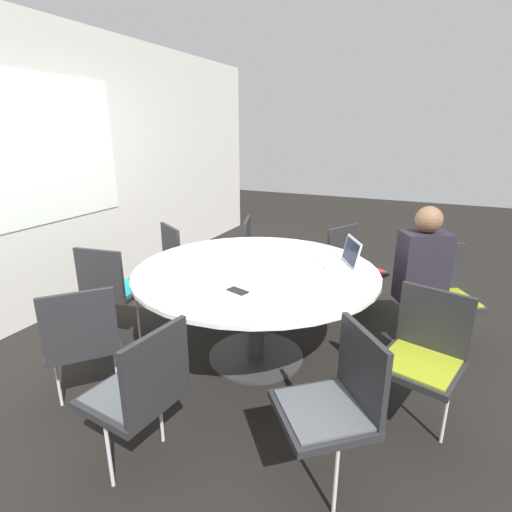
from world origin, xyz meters
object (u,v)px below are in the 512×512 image
at_px(chair_1, 352,264).
at_px(laptop, 343,260).
at_px(person_0, 423,271).
at_px(cell_phone, 238,291).
at_px(chair_4, 111,285).
at_px(chair_8, 424,351).
at_px(chair_2, 259,251).
at_px(chair_3, 184,258).
at_px(chair_5, 82,336).
at_px(chair_0, 443,289).
at_px(chair_7, 336,398).
at_px(chair_6, 141,387).

bearing_deg(chair_1, laptop, 32.29).
height_order(person_0, cell_phone, person_0).
distance_m(chair_4, chair_8, 2.42).
relative_size(chair_2, cell_phone, 5.49).
bearing_deg(chair_3, chair_5, -46.03).
relative_size(chair_3, chair_4, 1.00).
bearing_deg(chair_8, chair_5, 35.39).
relative_size(chair_0, chair_5, 1.00).
relative_size(chair_7, person_0, 0.71).
xyz_separation_m(chair_6, chair_8, (0.96, -1.29, 0.00)).
bearing_deg(cell_phone, chair_8, -81.41).
distance_m(chair_5, person_0, 2.48).
bearing_deg(chair_0, chair_5, 11.55).
xyz_separation_m(chair_5, chair_6, (-0.26, -0.68, 0.00)).
bearing_deg(person_0, chair_7, 49.70).
distance_m(chair_6, laptop, 1.71).
bearing_deg(chair_6, chair_7, -63.64).
relative_size(chair_0, chair_7, 1.00).
height_order(chair_2, chair_5, same).
bearing_deg(laptop, chair_4, -101.70).
height_order(chair_5, cell_phone, chair_5).
height_order(chair_3, chair_4, same).
height_order(chair_5, chair_7, same).
xyz_separation_m(chair_0, laptop, (-0.48, 0.73, 0.30)).
bearing_deg(chair_2, chair_5, -27.26).
bearing_deg(laptop, chair_6, -52.08).
distance_m(chair_2, cell_phone, 1.69).
distance_m(chair_8, laptop, 0.91).
bearing_deg(chair_8, chair_4, 15.05).
bearing_deg(chair_7, chair_0, -54.79).
xyz_separation_m(chair_4, chair_7, (-0.67, -2.04, 0.00)).
bearing_deg(chair_5, chair_1, 10.24).
height_order(chair_2, cell_phone, chair_2).
distance_m(chair_0, chair_1, 0.87).
relative_size(chair_6, cell_phone, 5.49).
distance_m(laptop, cell_phone, 0.91).
relative_size(chair_6, person_0, 0.71).
xyz_separation_m(chair_2, chair_8, (-1.41, -1.68, 0.00)).
xyz_separation_m(chair_1, chair_6, (-2.36, 0.59, 0.00)).
bearing_deg(chair_1, chair_4, -24.29).
relative_size(chair_3, cell_phone, 5.49).
distance_m(person_0, cell_phone, 1.50).
relative_size(chair_4, chair_6, 1.00).
bearing_deg(chair_1, cell_phone, 11.73).
relative_size(chair_3, chair_7, 1.00).
bearing_deg(chair_2, chair_4, -47.60).
relative_size(chair_2, person_0, 0.71).
bearing_deg(chair_6, person_0, -26.42).
xyz_separation_m(chair_1, chair_7, (-2.04, -0.33, 0.00)).
bearing_deg(chair_0, chair_7, 45.52).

